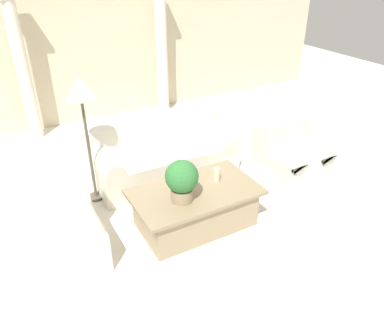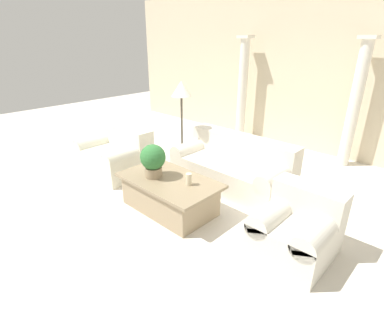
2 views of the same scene
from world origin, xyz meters
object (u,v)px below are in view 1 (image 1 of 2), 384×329
loveseat (33,237)px  armchair (290,154)px  coffee_table (195,207)px  sofa_long (162,153)px  floor_lamp (81,96)px  potted_plant (182,179)px

loveseat → armchair: (3.38, 0.10, -0.00)m
armchair → coffee_table: bearing=-168.5°
sofa_long → armchair: bearing=-30.2°
armchair → sofa_long: bearing=149.8°
loveseat → floor_lamp: bearing=45.2°
potted_plant → floor_lamp: bearing=118.5°
sofa_long → loveseat: (-1.85, -0.99, 0.01)m
loveseat → floor_lamp: (0.84, 0.84, 1.03)m
coffee_table → potted_plant: potted_plant is taller
sofa_long → floor_lamp: 1.46m
sofa_long → floor_lamp: size_ratio=1.22×
coffee_table → potted_plant: size_ratio=3.03×
coffee_table → armchair: (1.70, 0.35, 0.09)m
loveseat → potted_plant: potted_plant is taller
sofa_long → coffee_table: 1.25m
potted_plant → armchair: bearing=12.9°
sofa_long → armchair: (1.53, -0.89, 0.01)m
loveseat → coffee_table: size_ratio=0.88×
potted_plant → floor_lamp: (-0.64, 1.18, 0.63)m
loveseat → armchair: bearing=1.8°
floor_lamp → coffee_table: bearing=-52.0°
potted_plant → armchair: size_ratio=0.57×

